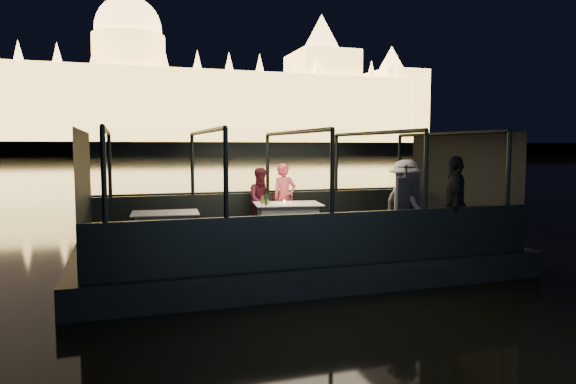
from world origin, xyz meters
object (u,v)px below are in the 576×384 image
object	(u,v)px
dining_table_central	(288,220)
wine_bottle	(266,198)
dining_table_aft	(166,228)
person_man_maroon	(262,201)
chair_port_left	(266,214)
passenger_dark	(455,207)
passenger_stripe	(406,206)
coat_stand	(406,205)
chair_port_right	(284,214)
person_woman_coral	(284,200)

from	to	relation	value
dining_table_central	wine_bottle	distance (m)	0.80
dining_table_aft	person_man_maroon	bearing A→B (deg)	24.92
dining_table_aft	chair_port_left	size ratio (longest dim) A/B	1.48
dining_table_central	passenger_dark	xyz separation A→B (m)	(2.58, -2.40, 0.47)
person_man_maroon	wine_bottle	bearing A→B (deg)	-103.75
passenger_stripe	dining_table_central	bearing A→B (deg)	35.56
chair_port_left	coat_stand	distance (m)	3.53
chair_port_left	person_man_maroon	bearing A→B (deg)	108.13
dining_table_aft	coat_stand	bearing A→B (deg)	-24.97
person_man_maroon	passenger_dark	xyz separation A→B (m)	(2.93, -3.26, 0.10)
wine_bottle	dining_table_central	bearing A→B (deg)	22.01
passenger_dark	wine_bottle	xyz separation A→B (m)	(-3.13, 2.17, 0.06)
coat_stand	wine_bottle	world-z (taller)	coat_stand
coat_stand	passenger_dark	bearing A→B (deg)	-11.95
chair_port_right	person_woman_coral	bearing A→B (deg)	76.22
dining_table_central	person_man_maroon	world-z (taller)	person_man_maroon
coat_stand	person_woman_coral	distance (m)	3.35
dining_table_central	dining_table_aft	distance (m)	2.66
dining_table_central	chair_port_right	xyz separation A→B (m)	(0.12, 0.65, 0.06)
wine_bottle	passenger_stripe	bearing A→B (deg)	-35.14
dining_table_central	person_man_maroon	bearing A→B (deg)	112.02
dining_table_aft	person_man_maroon	size ratio (longest dim) A/B	0.87
person_man_maroon	wine_bottle	world-z (taller)	person_man_maroon
passenger_dark	chair_port_right	bearing A→B (deg)	-106.61
chair_port_right	passenger_dark	bearing A→B (deg)	-42.89
chair_port_left	passenger_dark	xyz separation A→B (m)	(2.87, -3.12, 0.40)
chair_port_left	person_man_maroon	size ratio (longest dim) A/B	0.59
chair_port_left	person_woman_coral	world-z (taller)	person_woman_coral
passenger_stripe	wine_bottle	distance (m)	2.90
person_man_maroon	dining_table_central	bearing A→B (deg)	-71.25
dining_table_aft	person_woman_coral	world-z (taller)	person_woman_coral
passenger_dark	chair_port_left	bearing A→B (deg)	-103.08
dining_table_central	chair_port_right	size ratio (longest dim) A/B	1.80
chair_port_left	wine_bottle	size ratio (longest dim) A/B	3.07
dining_table_aft	coat_stand	size ratio (longest dim) A/B	0.79
dining_table_aft	person_woman_coral	size ratio (longest dim) A/B	0.81
dining_table_central	chair_port_right	distance (m)	0.66
dining_table_central	person_woman_coral	bearing A→B (deg)	77.28
passenger_dark	wine_bottle	bearing A→B (deg)	-90.37
person_woman_coral	wine_bottle	world-z (taller)	person_woman_coral
coat_stand	person_man_maroon	world-z (taller)	coat_stand
coat_stand	person_woman_coral	size ratio (longest dim) A/B	1.03
chair_port_left	passenger_dark	distance (m)	4.26
person_woman_coral	passenger_dark	world-z (taller)	passenger_dark
dining_table_aft	dining_table_central	bearing A→B (deg)	4.34
coat_stand	passenger_stripe	world-z (taller)	coat_stand
person_woman_coral	passenger_dark	bearing A→B (deg)	-62.38
person_man_maroon	passenger_stripe	distance (m)	3.51
passenger_stripe	wine_bottle	bearing A→B (deg)	46.56
dining_table_central	dining_table_aft	size ratio (longest dim) A/B	1.10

